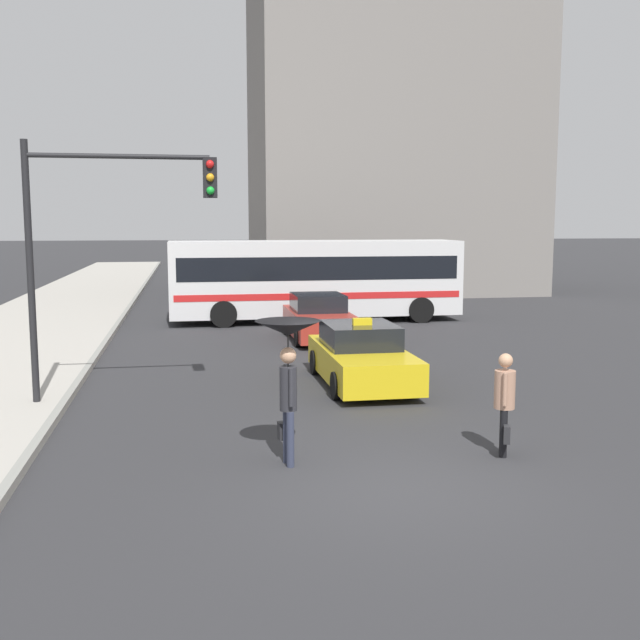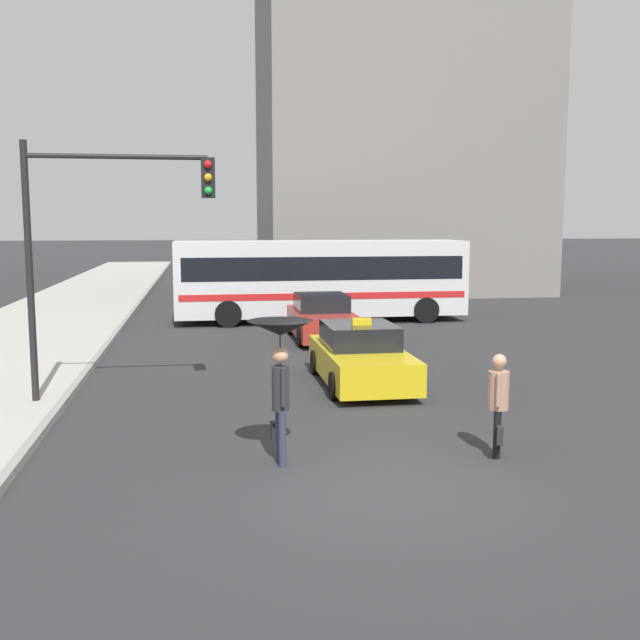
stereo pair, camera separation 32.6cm
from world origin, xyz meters
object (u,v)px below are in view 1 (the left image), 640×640
at_px(sedan_red, 319,319).
at_px(traffic_light, 109,222).
at_px(city_bus, 315,277).
at_px(taxi, 361,357).
at_px(pedestrian_with_umbrella, 288,349).
at_px(pedestrian_man, 505,397).

xyz_separation_m(sedan_red, traffic_light, (-5.62, -7.84, 3.06)).
bearing_deg(city_bus, sedan_red, -8.48).
xyz_separation_m(city_bus, traffic_light, (-6.28, -12.39, 2.04)).
distance_m(sedan_red, city_bus, 4.71).
bearing_deg(traffic_light, taxi, 11.63).
relative_size(city_bus, traffic_light, 2.04).
xyz_separation_m(city_bus, pedestrian_with_umbrella, (-3.27, -16.75, 0.12)).
height_order(pedestrian_with_umbrella, traffic_light, traffic_light).
relative_size(sedan_red, traffic_light, 0.78).
xyz_separation_m(pedestrian_man, traffic_light, (-6.48, 4.50, 2.76)).
height_order(pedestrian_man, traffic_light, traffic_light).
bearing_deg(pedestrian_man, taxi, -146.51).
bearing_deg(traffic_light, pedestrian_with_umbrella, -55.36).
relative_size(taxi, traffic_light, 0.82).
relative_size(taxi, pedestrian_man, 2.63).
height_order(city_bus, traffic_light, traffic_light).
relative_size(pedestrian_with_umbrella, pedestrian_man, 1.35).
bearing_deg(pedestrian_man, traffic_light, -101.72).
bearing_deg(taxi, pedestrian_with_umbrella, 66.04).
bearing_deg(pedestrian_with_umbrella, pedestrian_man, -99.16).
distance_m(pedestrian_with_umbrella, traffic_light, 5.63).
bearing_deg(pedestrian_with_umbrella, city_bus, -17.84).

